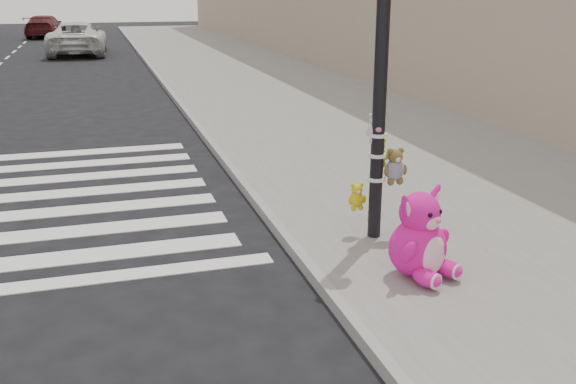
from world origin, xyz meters
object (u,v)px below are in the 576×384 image
object	(u,v)px
signal_pole	(381,108)
red_teddy	(372,211)
car_white_near	(77,38)
pink_bunny	(420,241)

from	to	relation	value
signal_pole	red_teddy	distance (m)	1.64
car_white_near	pink_bunny	bearing A→B (deg)	100.40
pink_bunny	signal_pole	bearing A→B (deg)	63.85
signal_pole	car_white_near	world-z (taller)	signal_pole
red_teddy	car_white_near	xyz separation A→B (m)	(-4.12, 26.01, 0.54)
red_teddy	signal_pole	bearing A→B (deg)	-132.35
pink_bunny	red_teddy	world-z (taller)	pink_bunny
signal_pole	red_teddy	xyz separation A→B (m)	(0.21, 0.59, -1.52)
signal_pole	pink_bunny	distance (m)	1.73
signal_pole	pink_bunny	xyz separation A→B (m)	(-0.05, -1.24, -1.21)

